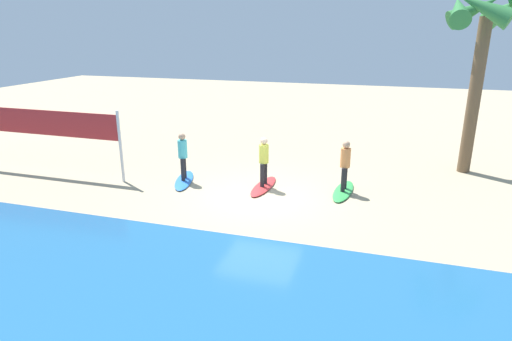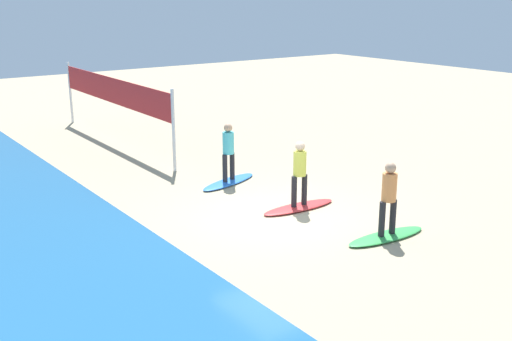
{
  "view_description": "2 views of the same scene",
  "coord_description": "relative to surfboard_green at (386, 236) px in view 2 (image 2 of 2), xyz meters",
  "views": [
    {
      "loc": [
        -3.69,
        12.55,
        5.1
      ],
      "look_at": [
        -0.02,
        0.54,
        1.01
      ],
      "focal_mm": 30.68,
      "sensor_mm": 36.0,
      "label": 1
    },
    {
      "loc": [
        -11.01,
        8.65,
        5.17
      ],
      "look_at": [
        0.5,
        0.3,
        1.08
      ],
      "focal_mm": 43.14,
      "sensor_mm": 36.0,
      "label": 2
    }
  ],
  "objects": [
    {
      "name": "surfer_blue",
      "position": [
        5.44,
        0.55,
        0.99
      ],
      "size": [
        0.32,
        0.45,
        1.64
      ],
      "color": "#232328",
      "rests_on": "surfboard_blue"
    },
    {
      "name": "surfer_green",
      "position": [
        0.0,
        0.0,
        0.99
      ],
      "size": [
        0.32,
        0.46,
        1.64
      ],
      "color": "#232328",
      "rests_on": "surfboard_green"
    },
    {
      "name": "surfboard_blue",
      "position": [
        5.44,
        0.55,
        0.0
      ],
      "size": [
        1.15,
        2.17,
        0.09
      ],
      "primitive_type": "ellipsoid",
      "rotation": [
        0.0,
        0.0,
        1.87
      ],
      "color": "blue",
      "rests_on": "ground"
    },
    {
      "name": "ground_plane",
      "position": [
        2.52,
        1.05,
        -0.04
      ],
      "size": [
        60.0,
        60.0,
        0.0
      ],
      "primitive_type": "plane",
      "color": "tan"
    },
    {
      "name": "surfboard_green",
      "position": [
        0.0,
        0.0,
        0.0
      ],
      "size": [
        0.71,
        2.13,
        0.09
      ],
      "primitive_type": "ellipsoid",
      "rotation": [
        0.0,
        0.0,
        1.5
      ],
      "color": "green",
      "rests_on": "ground"
    },
    {
      "name": "volleyball_net",
      "position": [
        11.96,
        1.13,
        1.74
      ],
      "size": [
        9.1,
        0.19,
        2.5
      ],
      "color": "silver",
      "rests_on": "ground"
    },
    {
      "name": "surfer_red",
      "position": [
        2.62,
        0.32,
        0.99
      ],
      "size": [
        0.32,
        0.46,
        1.64
      ],
      "color": "#232328",
      "rests_on": "surfboard_red"
    },
    {
      "name": "surfboard_red",
      "position": [
        2.62,
        0.32,
        0.0
      ],
      "size": [
        0.64,
        2.12,
        0.09
      ],
      "primitive_type": "ellipsoid",
      "rotation": [
        0.0,
        0.0,
        1.53
      ],
      "color": "red",
      "rests_on": "ground"
    }
  ]
}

